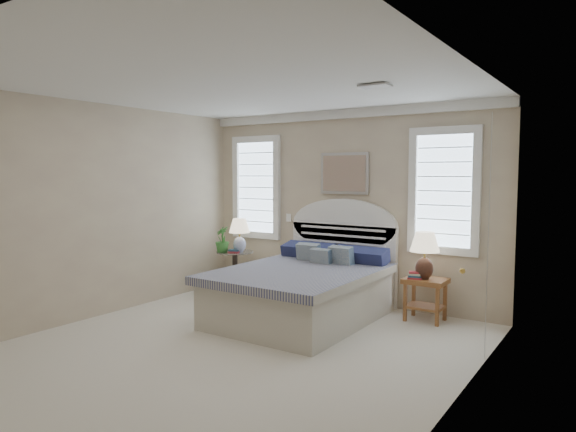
# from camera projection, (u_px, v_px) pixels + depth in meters

# --- Properties ---
(floor) EXTENTS (4.50, 5.00, 0.01)m
(floor) POSITION_uv_depth(u_px,v_px,m) (232.00, 350.00, 5.28)
(floor) COLOR beige
(floor) RESTS_ON ground
(ceiling) EXTENTS (4.50, 5.00, 0.01)m
(ceiling) POSITION_uv_depth(u_px,v_px,m) (229.00, 84.00, 5.06)
(ceiling) COLOR white
(ceiling) RESTS_ON wall_back
(wall_back) EXTENTS (4.50, 0.02, 2.70)m
(wall_back) POSITION_uv_depth(u_px,v_px,m) (345.00, 207.00, 7.24)
(wall_back) COLOR tan
(wall_back) RESTS_ON floor
(wall_left) EXTENTS (0.02, 5.00, 2.70)m
(wall_left) POSITION_uv_depth(u_px,v_px,m) (92.00, 211.00, 6.42)
(wall_left) COLOR tan
(wall_left) RESTS_ON floor
(wall_right) EXTENTS (0.02, 5.00, 2.70)m
(wall_right) POSITION_uv_depth(u_px,v_px,m) (456.00, 235.00, 3.93)
(wall_right) COLOR tan
(wall_right) RESTS_ON floor
(crown_molding) EXTENTS (4.50, 0.08, 0.12)m
(crown_molding) POSITION_uv_depth(u_px,v_px,m) (345.00, 114.00, 7.10)
(crown_molding) COLOR white
(crown_molding) RESTS_ON wall_back
(hvac_vent) EXTENTS (0.30, 0.20, 0.02)m
(hvac_vent) POSITION_uv_depth(u_px,v_px,m) (375.00, 86.00, 5.06)
(hvac_vent) COLOR #B2B2B2
(hvac_vent) RESTS_ON ceiling
(switch_plate) EXTENTS (0.08, 0.01, 0.12)m
(switch_plate) POSITION_uv_depth(u_px,v_px,m) (289.00, 218.00, 7.77)
(switch_plate) COLOR white
(switch_plate) RESTS_ON wall_back
(window_left) EXTENTS (0.90, 0.06, 1.60)m
(window_left) POSITION_uv_depth(u_px,v_px,m) (257.00, 187.00, 8.07)
(window_left) COLOR #C7E3FC
(window_left) RESTS_ON wall_back
(window_right) EXTENTS (0.90, 0.06, 1.60)m
(window_right) POSITION_uv_depth(u_px,v_px,m) (444.00, 191.00, 6.43)
(window_right) COLOR #C7E3FC
(window_right) RESTS_ON wall_back
(painting) EXTENTS (0.74, 0.04, 0.58)m
(painting) POSITION_uv_depth(u_px,v_px,m) (344.00, 173.00, 7.17)
(painting) COLOR silver
(painting) RESTS_ON wall_back
(closet_door) EXTENTS (0.02, 1.80, 2.40)m
(closet_door) POSITION_uv_depth(u_px,v_px,m) (489.00, 238.00, 4.94)
(closet_door) COLOR silver
(closet_door) RESTS_ON floor
(bed) EXTENTS (1.72, 2.28, 1.47)m
(bed) POSITION_uv_depth(u_px,v_px,m) (306.00, 287.00, 6.46)
(bed) COLOR beige
(bed) RESTS_ON floor
(side_table_left) EXTENTS (0.56, 0.56, 0.63)m
(side_table_left) POSITION_uv_depth(u_px,v_px,m) (235.00, 267.00, 7.86)
(side_table_left) COLOR black
(side_table_left) RESTS_ON floor
(nightstand_right) EXTENTS (0.50, 0.40, 0.53)m
(nightstand_right) POSITION_uv_depth(u_px,v_px,m) (425.00, 290.00, 6.31)
(nightstand_right) COLOR #9E6133
(nightstand_right) RESTS_ON floor
(floor_pot) EXTENTS (0.52, 0.52, 0.36)m
(floor_pot) POSITION_uv_depth(u_px,v_px,m) (236.00, 280.00, 7.87)
(floor_pot) COLOR black
(floor_pot) RESTS_ON floor
(lamp_left) EXTENTS (0.41, 0.41, 0.52)m
(lamp_left) POSITION_uv_depth(u_px,v_px,m) (239.00, 232.00, 7.74)
(lamp_left) COLOR white
(lamp_left) RESTS_ON side_table_left
(lamp_right) EXTENTS (0.37, 0.37, 0.59)m
(lamp_right) POSITION_uv_depth(u_px,v_px,m) (425.00, 250.00, 6.25)
(lamp_right) COLOR black
(lamp_right) RESTS_ON nightstand_right
(potted_plant) EXTENTS (0.28, 0.28, 0.39)m
(potted_plant) POSITION_uv_depth(u_px,v_px,m) (222.00, 240.00, 7.73)
(potted_plant) COLOR #31752F
(potted_plant) RESTS_ON side_table_left
(books_left) EXTENTS (0.20, 0.16, 0.05)m
(books_left) POSITION_uv_depth(u_px,v_px,m) (234.00, 251.00, 7.72)
(books_left) COLOR #A82A33
(books_left) RESTS_ON side_table_left
(books_right) EXTENTS (0.19, 0.16, 0.09)m
(books_right) POSITION_uv_depth(u_px,v_px,m) (415.00, 276.00, 6.27)
(books_right) COLOR #A82A33
(books_right) RESTS_ON nightstand_right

